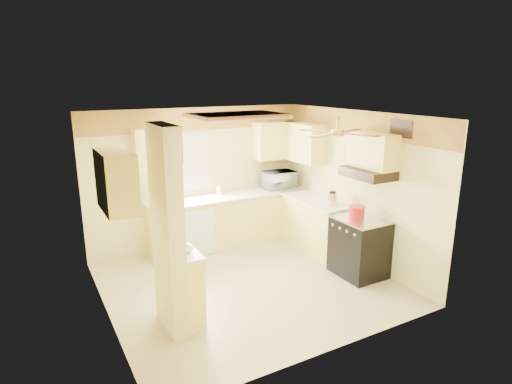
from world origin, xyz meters
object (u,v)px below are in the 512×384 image
dutch_oven (357,211)px  bowl (184,250)px  microwave (279,180)px  kettle (332,198)px  stove (359,247)px

dutch_oven → bowl: bearing=-178.1°
microwave → bowl: 3.43m
dutch_oven → microwave: bearing=94.2°
kettle → dutch_oven: bearing=-92.2°
bowl → kettle: kettle is taller
kettle → stove: bearing=-93.1°
microwave → dutch_oven: microwave is taller
microwave → kettle: (0.17, -1.40, -0.05)m
stove → microwave: bearing=93.5°
stove → kettle: bearing=86.9°
stove → microwave: (-0.13, 2.15, 0.64)m
bowl → kettle: (2.86, 0.72, 0.08)m
bowl → kettle: 2.95m
stove → microwave: size_ratio=1.55×
stove → bowl: 2.86m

